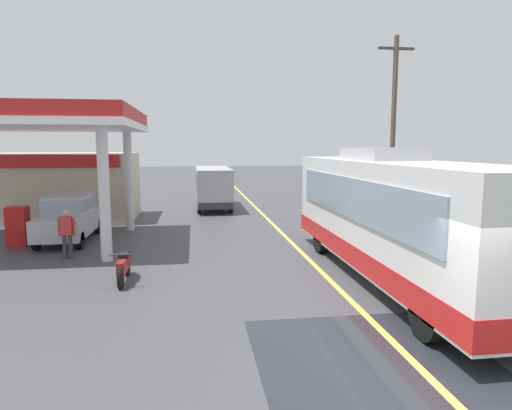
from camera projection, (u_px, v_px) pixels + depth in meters
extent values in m
plane|color=#424247|center=(258.00, 209.00, 26.30)|extent=(120.00, 120.00, 0.00)
cube|color=#D8CC4C|center=(272.00, 224.00, 21.39)|extent=(0.16, 50.00, 0.01)
cube|color=#26282D|center=(391.00, 379.00, 7.07)|extent=(4.16, 5.37, 0.01)
cube|color=white|center=(394.00, 213.00, 12.23)|extent=(2.50, 11.00, 2.90)
cube|color=red|center=(392.00, 252.00, 12.37)|extent=(2.54, 11.04, 0.56)
cube|color=#8C9EAD|center=(351.00, 198.00, 12.00)|extent=(0.06, 9.35, 1.10)
cube|color=#8C9EAD|center=(437.00, 196.00, 12.34)|extent=(0.06, 9.35, 1.10)
cube|color=#B2B2B7|center=(381.00, 154.00, 13.00)|extent=(1.60, 2.80, 0.36)
cylinder|color=black|center=(427.00, 316.00, 8.43)|extent=(0.30, 1.00, 1.00)
cylinder|color=black|center=(321.00, 239.00, 15.50)|extent=(0.30, 1.00, 1.00)
cylinder|color=black|center=(380.00, 237.00, 15.80)|extent=(0.30, 1.00, 1.00)
cube|color=#B21E1E|center=(10.00, 115.00, 15.93)|extent=(9.00, 7.00, 0.50)
cube|color=white|center=(11.00, 125.00, 15.98)|extent=(9.10, 7.10, 0.24)
cylinder|color=silver|center=(104.00, 191.00, 14.12)|extent=(0.36, 0.36, 4.60)
cylinder|color=silver|center=(129.00, 179.00, 19.42)|extent=(0.36, 0.36, 4.60)
cube|color=red|center=(18.00, 226.00, 16.47)|extent=(0.70, 0.60, 1.50)
cube|color=beige|center=(64.00, 186.00, 22.43)|extent=(7.00, 4.40, 3.40)
cube|color=#B21E1E|center=(48.00, 161.00, 20.05)|extent=(6.30, 0.10, 0.60)
cube|color=#B2B2B7|center=(69.00, 223.00, 17.40)|extent=(1.70, 4.20, 0.80)
cube|color=#B2B2B7|center=(70.00, 204.00, 17.50)|extent=(1.50, 2.31, 0.70)
cube|color=#8C9EAD|center=(70.00, 204.00, 17.50)|extent=(1.53, 2.35, 0.49)
cylinder|color=black|center=(37.00, 241.00, 15.87)|extent=(0.20, 0.64, 0.64)
cylinder|color=black|center=(80.00, 240.00, 16.08)|extent=(0.20, 0.64, 0.64)
cylinder|color=black|center=(61.00, 227.00, 18.82)|extent=(0.20, 0.64, 0.64)
cylinder|color=black|center=(98.00, 226.00, 19.03)|extent=(0.20, 0.64, 0.64)
cube|color=#A5A5AD|center=(213.00, 185.00, 26.59)|extent=(2.00, 6.00, 2.10)
cube|color=#8C9EAD|center=(213.00, 179.00, 26.54)|extent=(2.04, 5.10, 0.80)
cube|color=#2D2D33|center=(216.00, 206.00, 23.71)|extent=(1.90, 0.16, 0.36)
cylinder|color=black|center=(199.00, 207.00, 24.64)|extent=(0.22, 0.76, 0.76)
cylinder|color=black|center=(231.00, 206.00, 24.88)|extent=(0.22, 0.76, 0.76)
cylinder|color=black|center=(199.00, 198.00, 28.57)|extent=(0.22, 0.76, 0.76)
cylinder|color=black|center=(226.00, 198.00, 28.81)|extent=(0.22, 0.76, 0.76)
cylinder|color=black|center=(121.00, 277.00, 11.59)|extent=(0.10, 0.60, 0.60)
cylinder|color=black|center=(127.00, 265.00, 12.76)|extent=(0.10, 0.60, 0.60)
cube|color=maroon|center=(124.00, 264.00, 12.15)|extent=(0.20, 1.30, 0.36)
cube|color=black|center=(124.00, 255.00, 12.27)|extent=(0.24, 0.60, 0.12)
cylinder|color=#2D2D33|center=(120.00, 255.00, 11.56)|extent=(0.55, 0.04, 0.04)
cylinder|color=#33333F|center=(65.00, 247.00, 14.66)|extent=(0.14, 0.14, 0.82)
cylinder|color=#33333F|center=(70.00, 246.00, 14.69)|extent=(0.14, 0.14, 0.82)
cube|color=#BF3333|center=(66.00, 226.00, 14.58)|extent=(0.36, 0.22, 0.60)
sphere|color=tan|center=(66.00, 213.00, 14.52)|extent=(0.22, 0.22, 0.22)
cylinder|color=#BF3333|center=(59.00, 227.00, 14.55)|extent=(0.09, 0.09, 0.58)
cylinder|color=#BF3333|center=(74.00, 227.00, 14.62)|extent=(0.09, 0.09, 0.58)
cylinder|color=brown|center=(393.00, 131.00, 21.51)|extent=(0.24, 0.24, 8.97)
cube|color=#4C3D33|center=(396.00, 48.00, 21.01)|extent=(1.80, 0.12, 0.12)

